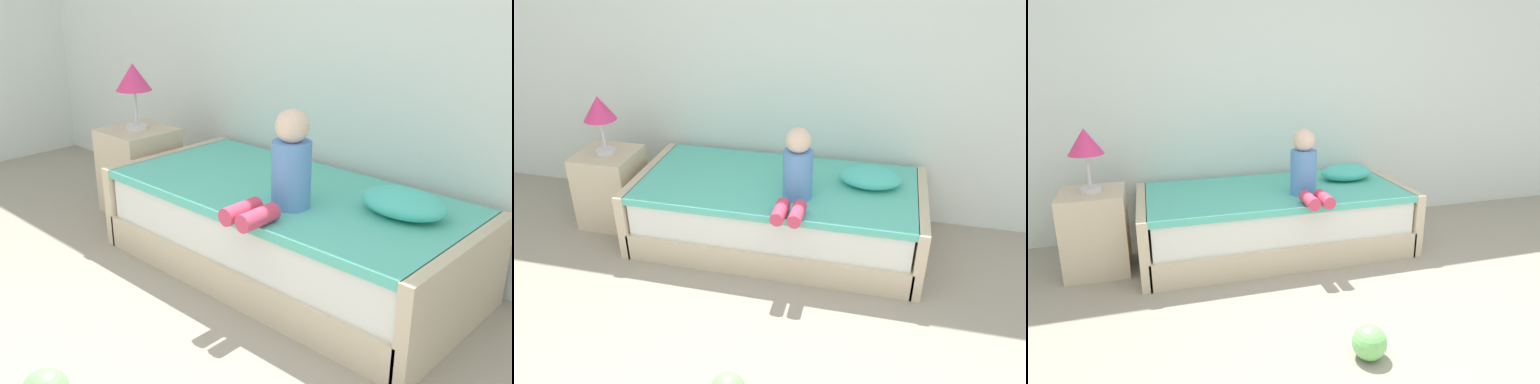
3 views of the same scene
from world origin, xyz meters
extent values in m
cube|color=silver|center=(0.00, 2.60, 1.45)|extent=(7.20, 0.10, 2.90)
cube|color=beige|center=(-0.32, 2.00, 0.10)|extent=(2.00, 1.00, 0.20)
cube|color=white|center=(-0.32, 2.00, 0.33)|extent=(1.94, 0.94, 0.25)
cube|color=#59C6B2|center=(-0.32, 2.00, 0.47)|extent=(1.98, 0.98, 0.05)
cube|color=beige|center=(-1.34, 2.00, 0.25)|extent=(0.07, 1.00, 0.50)
cube|color=beige|center=(0.70, 2.00, 0.25)|extent=(0.07, 1.00, 0.50)
cube|color=beige|center=(-1.67, 1.98, 0.30)|extent=(0.44, 0.44, 0.60)
cylinder|color=silver|center=(-1.67, 1.98, 0.61)|extent=(0.15, 0.15, 0.03)
cylinder|color=silver|center=(-1.67, 1.98, 0.75)|extent=(0.02, 0.02, 0.24)
cone|color=#E5387A|center=(-1.67, 1.98, 0.96)|extent=(0.24, 0.24, 0.18)
cylinder|color=#598CD1|center=(-0.14, 1.82, 0.67)|extent=(0.20, 0.20, 0.34)
sphere|color=beige|center=(-0.14, 1.82, 0.92)|extent=(0.17, 0.17, 0.17)
cylinder|color=#D83F60|center=(-0.20, 1.52, 0.55)|extent=(0.09, 0.22, 0.09)
cylinder|color=#D83F60|center=(-0.09, 1.52, 0.55)|extent=(0.09, 0.22, 0.09)
ellipsoid|color=#4CCCBC|center=(0.33, 2.10, 0.56)|extent=(0.44, 0.30, 0.13)
camera|label=1|loc=(1.63, -0.32, 1.62)|focal=41.30mm
camera|label=2|loc=(0.38, -1.20, 2.19)|focal=35.68mm
camera|label=3|loc=(-1.26, -1.40, 1.55)|focal=32.59mm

